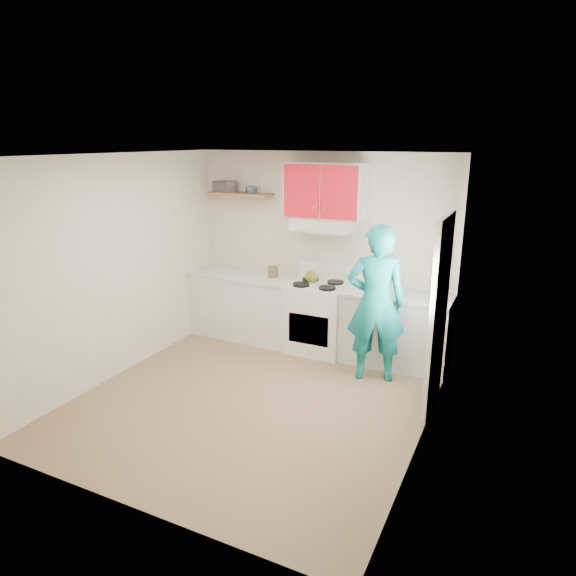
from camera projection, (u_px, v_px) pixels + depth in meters
The scene contains 21 objects.
floor at pixel (254, 399), 5.59m from camera, with size 3.80×3.80×0.00m, color brown.
ceiling at pixel (249, 155), 4.86m from camera, with size 3.60×3.80×0.04m, color white.
back_wall at pixel (321, 251), 6.87m from camera, with size 3.60×0.04×2.60m, color beige.
front_wall at pixel (118, 353), 3.58m from camera, with size 3.60×0.04×2.60m, color beige.
left_wall at pixel (118, 267), 5.98m from camera, with size 0.04×3.80×2.60m, color beige.
right_wall at pixel (430, 310), 4.48m from camera, with size 0.04×3.80×2.60m, color beige.
door at pixel (438, 316), 5.17m from camera, with size 0.05×0.85×2.05m, color white.
door_glass at pixel (439, 275), 5.06m from camera, with size 0.01×0.55×0.95m, color white.
counter_left at pixel (245, 306), 7.28m from camera, with size 1.52×0.60×0.90m, color silver.
counter_right at pixel (395, 330), 6.38m from camera, with size 1.32×0.60×0.90m, color silver.
stove at pixel (318, 318), 6.79m from camera, with size 0.76×0.65×0.92m, color white.
range_hood at pixel (323, 224), 6.53m from camera, with size 0.76×0.44×0.15m, color silver.
upper_cabinets at pixel (325, 190), 6.46m from camera, with size 1.02×0.33×0.70m, color red.
shelf at pixel (241, 194), 7.02m from camera, with size 0.90×0.30×0.04m, color brown.
books at pixel (225, 187), 7.07m from camera, with size 0.29×0.21×0.15m, color #3E3739.
tin at pixel (251, 190), 6.90m from camera, with size 0.16×0.16×0.10m, color #333D4C.
kettle at pixel (312, 277), 6.75m from camera, with size 0.17×0.17×0.15m, color olive.
crock at pixel (273, 272), 7.00m from camera, with size 0.14×0.14×0.17m, color #4F3B22.
cutting_board at pixel (386, 296), 6.20m from camera, with size 0.29×0.21×0.02m, color olive.
silicone_mat at pixel (423, 299), 6.11m from camera, with size 0.31×0.26×0.01m, color #B41912.
person at pixel (376, 304), 5.85m from camera, with size 0.68×0.44×1.86m, color #0E7D81.
Camera 1 is at (2.51, -4.37, 2.75)m, focal length 31.78 mm.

